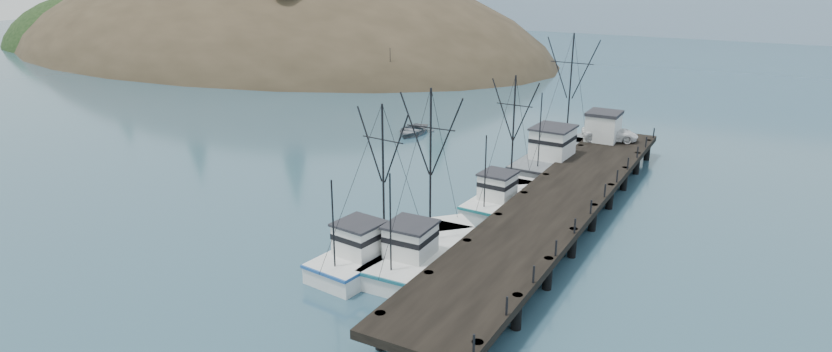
# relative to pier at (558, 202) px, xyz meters

# --- Properties ---
(ground) EXTENTS (400.00, 400.00, 0.00)m
(ground) POSITION_rel_pier_xyz_m (-14.00, -16.00, -1.69)
(ground) COLOR #2A4C5F
(ground) RESTS_ON ground
(pier) EXTENTS (6.00, 44.00, 2.00)m
(pier) POSITION_rel_pier_xyz_m (0.00, 0.00, 0.00)
(pier) COLOR black
(pier) RESTS_ON ground
(headland) EXTENTS (134.80, 78.00, 51.00)m
(headland) POSITION_rel_pier_xyz_m (-88.95, 62.61, -6.24)
(headland) COLOR #382D1E
(headland) RESTS_ON ground
(distant_ridge) EXTENTS (360.00, 40.00, 26.00)m
(distant_ridge) POSITION_rel_pier_xyz_m (-4.00, 154.00, -1.69)
(distant_ridge) COLOR #9EB2C6
(distant_ridge) RESTS_ON ground
(distant_ridge_far) EXTENTS (180.00, 25.00, 18.00)m
(distant_ridge_far) POSITION_rel_pier_xyz_m (-54.00, 169.00, -1.69)
(distant_ridge_far) COLOR silver
(distant_ridge_far) RESTS_ON ground
(moored_sailboats) EXTENTS (19.70, 14.81, 6.35)m
(moored_sailboats) POSITION_rel_pier_xyz_m (-47.46, 43.71, -1.36)
(moored_sailboats) COLOR white
(moored_sailboats) RESTS_ON ground
(trawler_near) EXTENTS (3.93, 11.29, 11.46)m
(trawler_near) POSITION_rel_pier_xyz_m (-5.44, -10.54, -0.87)
(trawler_near) COLOR white
(trawler_near) RESTS_ON ground
(trawler_mid) EXTENTS (4.56, 10.59, 10.53)m
(trawler_mid) POSITION_rel_pier_xyz_m (-8.05, -12.05, -0.87)
(trawler_mid) COLOR white
(trawler_mid) RESTS_ON ground
(trawler_far) EXTENTS (3.82, 10.25, 10.61)m
(trawler_far) POSITION_rel_pier_xyz_m (-4.55, 1.16, -0.87)
(trawler_far) COLOR white
(trawler_far) RESTS_ON ground
(work_vessel) EXTENTS (5.11, 15.11, 12.70)m
(work_vessel) POSITION_rel_pier_xyz_m (-3.78, 12.50, -0.46)
(work_vessel) COLOR slate
(work_vessel) RESTS_ON ground
(pier_shed) EXTENTS (3.00, 3.20, 2.80)m
(pier_shed) POSITION_rel_pier_xyz_m (-1.31, 17.79, 1.73)
(pier_shed) COLOR silver
(pier_shed) RESTS_ON pier
(pickup_truck) EXTENTS (5.74, 4.08, 1.45)m
(pickup_truck) POSITION_rel_pier_xyz_m (-0.68, 18.00, 1.03)
(pickup_truck) COLOR white
(pickup_truck) RESTS_ON pier
(motorboat) EXTENTS (4.56, 5.98, 1.16)m
(motorboat) POSITION_rel_pier_xyz_m (-22.26, 17.63, -1.69)
(motorboat) COLOR slate
(motorboat) RESTS_ON ground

